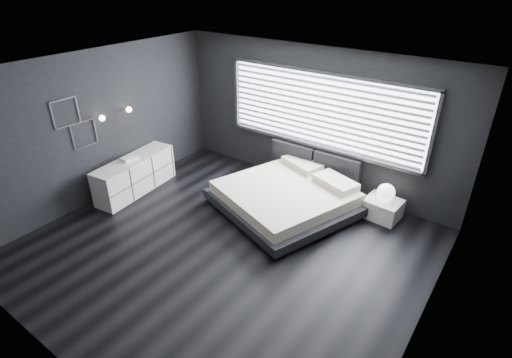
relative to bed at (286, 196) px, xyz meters
The scene contains 12 objects.
room 1.95m from the bed, 95.92° to the right, with size 6.04×6.00×2.80m.
window 1.73m from the bed, 88.18° to the left, with size 4.14×0.09×1.52m.
headboard 1.09m from the bed, 90.78° to the left, with size 1.96×0.16×0.52m.
sconce_near 3.66m from the bed, 153.18° to the right, with size 0.18×0.11×0.11m.
sconce_far 3.45m from the bed, 162.84° to the right, with size 0.18×0.11×0.11m.
wall_art_upper 4.11m from the bed, 145.71° to the right, with size 0.01×0.48×0.48m.
wall_art_lower 3.83m from the bed, 148.94° to the right, with size 0.01×0.48×0.48m.
bed is the anchor object (origin of this frame).
nightstand 1.75m from the bed, 25.98° to the left, with size 0.62×0.51×0.36m, color white.
orb_lamp 1.77m from the bed, 26.30° to the left, with size 0.31×0.31×0.31m, color white.
dresser 3.06m from the bed, 156.91° to the right, with size 0.70×1.83×0.71m.
book_stack 3.14m from the bed, 155.84° to the right, with size 0.27×0.34×0.06m.
Camera 1 is at (3.44, -3.91, 4.08)m, focal length 28.00 mm.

